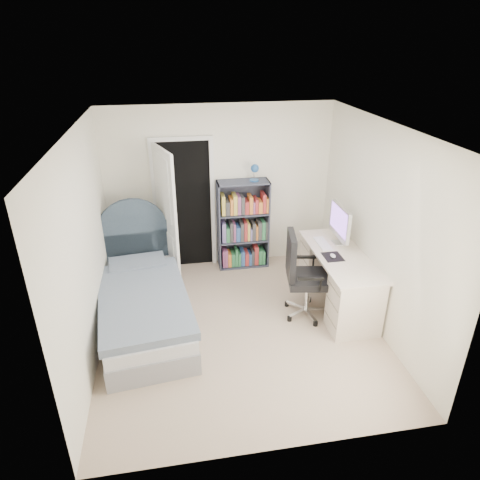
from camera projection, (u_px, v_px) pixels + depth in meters
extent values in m
cube|color=tan|center=(240.00, 329.00, 5.44)|extent=(3.40, 3.60, 0.05)
cube|color=white|center=(240.00, 126.00, 4.33)|extent=(3.40, 3.60, 0.05)
cube|color=white|center=(220.00, 188.00, 6.50)|extent=(3.40, 0.05, 2.50)
cube|color=white|center=(280.00, 341.00, 3.26)|extent=(3.40, 0.05, 2.50)
cube|color=white|center=(83.00, 251.00, 4.62)|extent=(0.05, 3.60, 2.50)
cube|color=white|center=(381.00, 228.00, 5.14)|extent=(0.05, 3.60, 2.50)
cube|color=black|center=(184.00, 206.00, 6.50)|extent=(0.80, 0.01, 2.00)
cube|color=white|center=(156.00, 209.00, 6.41)|extent=(0.06, 0.06, 2.00)
cube|color=white|center=(213.00, 205.00, 6.54)|extent=(0.06, 0.06, 2.00)
cube|color=white|center=(180.00, 139.00, 6.03)|extent=(0.92, 0.06, 0.06)
cube|color=white|center=(167.00, 217.00, 6.10)|extent=(0.29, 0.77, 2.00)
cube|color=gray|center=(145.00, 317.00, 5.39)|extent=(1.24, 2.21, 0.27)
cube|color=silver|center=(144.00, 303.00, 5.30)|extent=(1.22, 2.16, 0.17)
cube|color=slate|center=(143.00, 299.00, 5.15)|extent=(1.25, 1.90, 0.11)
cube|color=slate|center=(138.00, 265.00, 5.89)|extent=(0.79, 0.51, 0.13)
cube|color=#344250|center=(136.00, 258.00, 6.21)|extent=(1.00, 0.18, 0.84)
cylinder|color=#344250|center=(133.00, 232.00, 6.03)|extent=(1.00, 0.18, 1.00)
cylinder|color=tan|center=(133.00, 265.00, 6.34)|extent=(0.04, 0.04, 0.55)
cylinder|color=tan|center=(135.00, 253.00, 6.67)|extent=(0.04, 0.04, 0.55)
cylinder|color=tan|center=(159.00, 263.00, 6.39)|extent=(0.04, 0.04, 0.55)
cylinder|color=tan|center=(159.00, 252.00, 6.73)|extent=(0.04, 0.04, 0.55)
cube|color=tan|center=(145.00, 243.00, 6.42)|extent=(0.44, 0.44, 0.03)
cube|color=tan|center=(147.00, 263.00, 6.57)|extent=(0.39, 0.39, 0.02)
cube|color=#B24C33|center=(141.00, 241.00, 6.40)|extent=(0.17, 0.24, 0.03)
cube|color=#3F598C|center=(141.00, 240.00, 6.39)|extent=(0.16, 0.23, 0.03)
cube|color=#D8CC7F|center=(141.00, 238.00, 6.37)|extent=(0.15, 0.22, 0.03)
cylinder|color=silver|center=(168.00, 269.00, 6.75)|extent=(0.20, 0.20, 0.02)
cylinder|color=silver|center=(164.00, 230.00, 6.45)|extent=(0.02, 0.02, 1.36)
sphere|color=silver|center=(165.00, 190.00, 6.15)|extent=(0.08, 0.08, 0.08)
cube|color=#3D4153|center=(219.00, 226.00, 6.56)|extent=(0.02, 0.34, 1.40)
cube|color=#3D4153|center=(267.00, 223.00, 6.68)|extent=(0.02, 0.34, 1.40)
cube|color=#3D4153|center=(243.00, 182.00, 6.32)|extent=(0.78, 0.34, 0.02)
cube|color=#3D4153|center=(243.00, 263.00, 6.92)|extent=(0.78, 0.34, 0.02)
cube|color=#3D4153|center=(241.00, 221.00, 6.77)|extent=(0.78, 0.01, 1.40)
cube|color=#3D4153|center=(243.00, 239.00, 6.73)|extent=(0.74, 0.32, 0.02)
cube|color=#3D4153|center=(243.00, 213.00, 6.54)|extent=(0.74, 0.32, 0.02)
cylinder|color=#225596|center=(254.00, 180.00, 6.34)|extent=(0.13, 0.13, 0.02)
cylinder|color=silver|center=(254.00, 174.00, 6.30)|extent=(0.02, 0.02, 0.18)
sphere|color=#225596|center=(255.00, 168.00, 6.23)|extent=(0.12, 0.12, 0.12)
cube|color=#994C7F|center=(223.00, 257.00, 6.78)|extent=(0.03, 0.23, 0.29)
cube|color=#994C7F|center=(226.00, 256.00, 6.79)|extent=(0.04, 0.23, 0.29)
cube|color=orange|center=(229.00, 258.00, 6.81)|extent=(0.05, 0.23, 0.22)
cube|color=#337F4C|center=(233.00, 258.00, 6.82)|extent=(0.06, 0.23, 0.22)
cube|color=#337F4C|center=(236.00, 256.00, 6.81)|extent=(0.04, 0.23, 0.28)
cube|color=#337F4C|center=(239.00, 257.00, 6.83)|extent=(0.04, 0.23, 0.22)
cube|color=#335999|center=(242.00, 256.00, 6.84)|extent=(0.06, 0.23, 0.24)
cube|color=#B23333|center=(246.00, 257.00, 6.85)|extent=(0.06, 0.23, 0.21)
cube|color=#335999|center=(249.00, 257.00, 6.87)|extent=(0.04, 0.23, 0.19)
cube|color=#3F3F3F|center=(252.00, 256.00, 6.86)|extent=(0.04, 0.23, 0.24)
cube|color=#B23333|center=(255.00, 253.00, 6.86)|extent=(0.06, 0.23, 0.31)
cube|color=#337F4C|center=(259.00, 255.00, 6.88)|extent=(0.06, 0.23, 0.24)
cube|color=#337F4C|center=(263.00, 255.00, 6.89)|extent=(0.04, 0.23, 0.22)
cube|color=#7F72B2|center=(223.00, 231.00, 6.59)|extent=(0.06, 0.23, 0.31)
cube|color=#337F4C|center=(227.00, 233.00, 6.62)|extent=(0.05, 0.23, 0.23)
cube|color=#3F3F3F|center=(231.00, 231.00, 6.61)|extent=(0.05, 0.23, 0.31)
cube|color=#994C7F|center=(234.00, 231.00, 6.62)|extent=(0.03, 0.23, 0.29)
cube|color=#335999|center=(237.00, 232.00, 6.64)|extent=(0.07, 0.23, 0.23)
cube|color=#3F3F3F|center=(241.00, 230.00, 6.64)|extent=(0.05, 0.23, 0.29)
cube|color=#B23333|center=(245.00, 230.00, 6.64)|extent=(0.05, 0.23, 0.30)
cube|color=#D8BF4C|center=(248.00, 230.00, 6.65)|extent=(0.04, 0.23, 0.28)
cube|color=#7F72B2|center=(250.00, 233.00, 6.68)|extent=(0.03, 0.23, 0.19)
cube|color=#3F3F3F|center=(253.00, 230.00, 6.67)|extent=(0.05, 0.23, 0.28)
cube|color=orange|center=(256.00, 231.00, 6.68)|extent=(0.03, 0.23, 0.23)
cube|color=#3F3F3F|center=(259.00, 229.00, 6.68)|extent=(0.05, 0.23, 0.29)
cube|color=#337F4C|center=(262.00, 229.00, 6.69)|extent=(0.05, 0.23, 0.30)
cube|color=#3F3F3F|center=(266.00, 228.00, 6.69)|extent=(0.05, 0.23, 0.29)
cube|color=#D8BF4C|center=(223.00, 204.00, 6.40)|extent=(0.05, 0.23, 0.30)
cube|color=#3F3F3F|center=(227.00, 207.00, 6.43)|extent=(0.06, 0.23, 0.21)
cube|color=orange|center=(231.00, 205.00, 6.43)|extent=(0.04, 0.23, 0.25)
cube|color=#D8BF4C|center=(234.00, 204.00, 6.42)|extent=(0.06, 0.23, 0.30)
cube|color=#994C7F|center=(238.00, 204.00, 6.44)|extent=(0.05, 0.23, 0.28)
cube|color=#3F3F3F|center=(242.00, 204.00, 6.45)|extent=(0.05, 0.23, 0.27)
cube|color=#B23333|center=(246.00, 206.00, 6.47)|extent=(0.06, 0.23, 0.19)
cube|color=orange|center=(250.00, 204.00, 6.47)|extent=(0.05, 0.23, 0.27)
cube|color=#994C7F|center=(253.00, 206.00, 6.49)|extent=(0.03, 0.23, 0.18)
cube|color=#B23333|center=(256.00, 205.00, 6.49)|extent=(0.04, 0.23, 0.22)
cube|color=orange|center=(259.00, 206.00, 6.51)|extent=(0.06, 0.23, 0.18)
cube|color=#B23333|center=(263.00, 202.00, 6.49)|extent=(0.05, 0.23, 0.29)
cube|color=orange|center=(266.00, 204.00, 6.51)|extent=(0.04, 0.23, 0.23)
cube|color=beige|center=(341.00, 255.00, 5.56)|extent=(0.64, 1.61, 0.03)
cube|color=beige|center=(355.00, 305.00, 5.22)|extent=(0.59, 0.43, 0.75)
cube|color=beige|center=(323.00, 261.00, 6.23)|extent=(0.59, 0.43, 0.75)
cube|color=silver|center=(339.00, 242.00, 5.85)|extent=(0.17, 0.17, 0.01)
cube|color=silver|center=(342.00, 234.00, 5.80)|extent=(0.03, 0.06, 0.24)
cube|color=silver|center=(340.00, 221.00, 5.71)|extent=(0.05, 0.60, 0.43)
cube|color=#9B5DE3|center=(338.00, 220.00, 5.70)|extent=(0.00, 0.54, 0.34)
cube|color=white|center=(323.00, 244.00, 5.81)|extent=(0.14, 0.43, 0.02)
cube|color=black|center=(333.00, 257.00, 5.48)|extent=(0.24, 0.28, 0.00)
ellipsoid|color=white|center=(333.00, 256.00, 5.48)|extent=(0.06, 0.11, 0.03)
cube|color=silver|center=(316.00, 309.00, 5.68)|extent=(0.30, 0.09, 0.03)
cylinder|color=black|center=(327.00, 311.00, 5.70)|extent=(0.07, 0.07, 0.06)
cube|color=silver|center=(307.00, 303.00, 5.80)|extent=(0.17, 0.28, 0.03)
cylinder|color=black|center=(309.00, 300.00, 5.94)|extent=(0.07, 0.07, 0.06)
cube|color=silver|center=(296.00, 305.00, 5.76)|extent=(0.24, 0.24, 0.03)
cylinder|color=black|center=(287.00, 304.00, 5.85)|extent=(0.07, 0.07, 0.06)
cube|color=silver|center=(298.00, 313.00, 5.61)|extent=(0.28, 0.17, 0.03)
cylinder|color=black|center=(289.00, 319.00, 5.54)|extent=(0.07, 0.07, 0.06)
cube|color=silver|center=(310.00, 315.00, 5.56)|extent=(0.09, 0.30, 0.03)
cylinder|color=black|center=(315.00, 323.00, 5.45)|extent=(0.07, 0.07, 0.06)
cylinder|color=silver|center=(307.00, 295.00, 5.58)|extent=(0.06, 0.06, 0.45)
cube|color=black|center=(308.00, 279.00, 5.48)|extent=(0.59, 0.59, 0.10)
cube|color=black|center=(291.00, 256.00, 5.33)|extent=(0.15, 0.47, 0.58)
cube|color=black|center=(311.00, 279.00, 5.16)|extent=(0.32, 0.09, 0.03)
cube|color=black|center=(304.00, 257.00, 5.65)|extent=(0.32, 0.09, 0.03)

